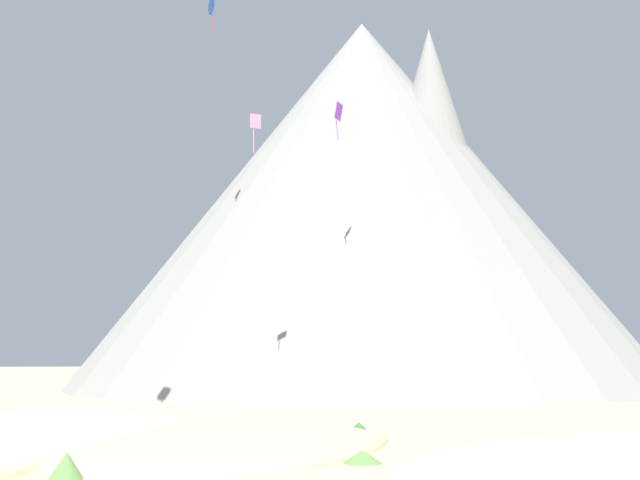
{
  "coord_description": "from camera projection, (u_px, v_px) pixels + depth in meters",
  "views": [
    {
      "loc": [
        -7.93,
        -26.61,
        4.73
      ],
      "look_at": [
        2.19,
        42.38,
        14.02
      ],
      "focal_mm": 45.87,
      "sensor_mm": 36.0,
      "label": 1
    }
  ],
  "objects": [
    {
      "name": "kite_violet_high",
      "position": [
        338.0,
        113.0,
        74.7
      ],
      "size": [
        0.98,
        0.92,
        3.55
      ],
      "rotation": [
        0.0,
        0.0,
        3.26
      ],
      "color": "purple"
    },
    {
      "name": "dune_back_low",
      "position": [
        41.0,
        443.0,
        41.06
      ],
      "size": [
        24.92,
        24.99,
        3.1
      ],
      "primitive_type": "ellipsoid",
      "rotation": [
        0.0,
        0.0,
        2.37
      ],
      "color": "#CCBA8E",
      "rests_on": "ground_plane"
    },
    {
      "name": "rock_massif",
      "position": [
        368.0,
        201.0,
        103.82
      ],
      "size": [
        101.02,
        101.02,
        47.32
      ],
      "color": "gray",
      "rests_on": "ground_plane"
    },
    {
      "name": "dune_midground",
      "position": [
        235.0,
        444.0,
        40.67
      ],
      "size": [
        23.76,
        29.11,
        2.16
      ],
      "primitive_type": "ellipsoid",
      "rotation": [
        0.0,
        0.0,
        1.15
      ],
      "color": "#C6B284",
      "rests_on": "ground_plane"
    },
    {
      "name": "kite_blue_high",
      "position": [
        210.0,
        5.0,
        83.0
      ],
      "size": [
        1.18,
        2.03,
        4.14
      ],
      "rotation": [
        0.0,
        0.0,
        4.47
      ],
      "color": "blue"
    },
    {
      "name": "bush_low_patch",
      "position": [
        359.0,
        431.0,
        42.44
      ],
      "size": [
        2.99,
        2.99,
        0.94
      ],
      "primitive_type": "cone",
      "rotation": [
        0.0,
        0.0,
        0.73
      ],
      "color": "#386633",
      "rests_on": "ground_plane"
    },
    {
      "name": "bush_mid_center",
      "position": [
        66.0,
        467.0,
        29.11
      ],
      "size": [
        1.87,
        1.87,
        1.08
      ],
      "primitive_type": "cone",
      "rotation": [
        0.0,
        0.0,
        5.82
      ],
      "color": "#568442",
      "rests_on": "ground_plane"
    },
    {
      "name": "bush_scatter_east",
      "position": [
        363.0,
        457.0,
        33.93
      ],
      "size": [
        1.72,
        1.72,
        0.54
      ],
      "primitive_type": "cone",
      "rotation": [
        0.0,
        0.0,
        4.75
      ],
      "color": "#568442",
      "rests_on": "ground_plane"
    },
    {
      "name": "kite_pink_mid",
      "position": [
        255.0,
        125.0,
        63.44
      ],
      "size": [
        0.86,
        0.26,
        3.11
      ],
      "rotation": [
        0.0,
        0.0,
        5.73
      ],
      "color": "pink"
    }
  ]
}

